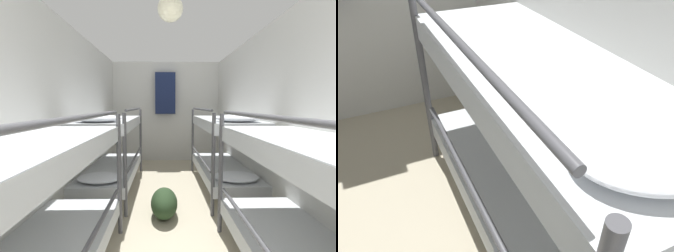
% 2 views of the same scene
% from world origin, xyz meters
% --- Properties ---
extents(wall_left, '(0.06, 5.41, 2.23)m').
position_xyz_m(wall_left, '(-1.21, 2.64, 1.11)').
color(wall_left, silver).
rests_on(wall_left, ground_plane).
extents(wall_right, '(0.06, 5.41, 2.23)m').
position_xyz_m(wall_right, '(1.21, 2.64, 1.11)').
color(wall_right, silver).
rests_on(wall_right, ground_plane).
extents(wall_back, '(2.49, 0.06, 2.23)m').
position_xyz_m(wall_back, '(0.00, 5.32, 1.11)').
color(wall_back, silver).
rests_on(wall_back, ground_plane).
extents(bunk_stack_left_near, '(0.71, 1.81, 1.23)m').
position_xyz_m(bunk_stack_left_near, '(-0.83, 1.39, 0.65)').
color(bunk_stack_left_near, '#4C4C51').
rests_on(bunk_stack_left_near, ground_plane).
extents(bunk_stack_right_near, '(0.71, 1.81, 1.23)m').
position_xyz_m(bunk_stack_right_near, '(0.83, 1.39, 0.65)').
color(bunk_stack_right_near, '#4C4C51').
rests_on(bunk_stack_right_near, ground_plane).
extents(bunk_stack_left_far, '(0.71, 1.81, 1.23)m').
position_xyz_m(bunk_stack_left_far, '(-0.83, 3.49, 0.65)').
color(bunk_stack_left_far, '#4C4C51').
rests_on(bunk_stack_left_far, ground_plane).
extents(bunk_stack_right_far, '(0.71, 1.81, 1.23)m').
position_xyz_m(bunk_stack_right_far, '(0.83, 3.49, 0.65)').
color(bunk_stack_right_far, '#4C4C51').
rests_on(bunk_stack_right_far, ground_plane).
extents(duffel_bag, '(0.31, 0.54, 0.31)m').
position_xyz_m(duffel_bag, '(-0.06, 2.68, 0.15)').
color(duffel_bag, '#23381E').
rests_on(duffel_bag, ground_plane).
extents(hanging_coat, '(0.44, 0.12, 0.90)m').
position_xyz_m(hanging_coat, '(-0.02, 5.17, 1.53)').
color(hanging_coat, '#192347').
extents(ceiling_light, '(0.24, 0.24, 0.24)m').
position_xyz_m(ceiling_light, '(0.00, 2.37, 2.17)').
color(ceiling_light, '#F4EFCC').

